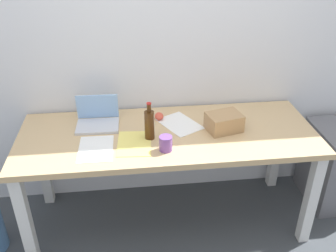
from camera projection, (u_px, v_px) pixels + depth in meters
The scene contains 12 objects.
ground_plane at pixel (168, 218), 2.83m from camera, with size 8.00×8.00×0.00m, color #42474C.
back_wall at pixel (161, 33), 2.56m from camera, with size 5.20×0.08×2.60m, color white.
desk at pixel (168, 144), 2.50m from camera, with size 1.96×0.75×0.76m.
laptop_left at pixel (98, 120), 2.53m from camera, with size 0.29×0.22×0.19m.
beer_bottle at pixel (149, 124), 2.35m from camera, with size 0.06×0.06×0.25m.
computer_mouse at pixel (159, 116), 2.62m from camera, with size 0.06×0.10×0.03m, color #D84C38.
cardboard_box at pixel (224, 122), 2.46m from camera, with size 0.22×0.16×0.12m, color tan.
coffee_mug at pixel (166, 143), 2.25m from camera, with size 0.08×0.08×0.10m, color #724799.
paper_sheet_near_back at pixel (180, 124), 2.56m from camera, with size 0.21×0.30×0.00m, color white.
paper_yellow_folder at pixel (134, 143), 2.34m from camera, with size 0.21×0.30×0.00m, color #F4E06B.
paper_sheet_front_left at pixel (96, 149), 2.29m from camera, with size 0.21×0.30×0.00m, color white.
filing_cabinet at pixel (336, 165), 2.90m from camera, with size 0.40×0.48×0.62m, color slate.
Camera 1 is at (-0.25, -2.10, 2.01)m, focal length 39.89 mm.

